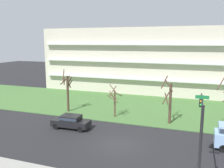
{
  "coord_description": "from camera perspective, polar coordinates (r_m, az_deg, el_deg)",
  "views": [
    {
      "loc": [
        6.74,
        -20.99,
        9.93
      ],
      "look_at": [
        -2.79,
        6.0,
        4.86
      ],
      "focal_mm": 38.67,
      "sensor_mm": 36.0,
      "label": 1
    }
  ],
  "objects": [
    {
      "name": "ground",
      "position": [
        24.18,
        1.54,
        -14.2
      ],
      "size": [
        160.0,
        160.0,
        0.0
      ],
      "primitive_type": "plane",
      "color": "#232326"
    },
    {
      "name": "grass_lawn_strip",
      "position": [
        36.98,
        8.27,
        -5.56
      ],
      "size": [
        80.0,
        16.0,
        0.08
      ],
      "primitive_type": "cube",
      "color": "#477238",
      "rests_on": "ground"
    },
    {
      "name": "apartment_building",
      "position": [
        48.59,
        11.47,
        5.5
      ],
      "size": [
        46.62,
        10.93,
        12.47
      ],
      "color": "beige",
      "rests_on": "ground"
    },
    {
      "name": "tree_far_left",
      "position": [
        34.62,
        -10.47,
        -1.51
      ],
      "size": [
        1.83,
        1.88,
        6.04
      ],
      "color": "#4C3828",
      "rests_on": "ground"
    },
    {
      "name": "tree_left",
      "position": [
        31.65,
        0.56,
        -3.96
      ],
      "size": [
        1.73,
        1.71,
        4.52
      ],
      "color": "brown",
      "rests_on": "ground"
    },
    {
      "name": "tree_center",
      "position": [
        29.88,
        13.38,
        -3.9
      ],
      "size": [
        1.47,
        1.86,
        5.76
      ],
      "color": "#4C3828",
      "rests_on": "ground"
    },
    {
      "name": "sedan_black_near_left",
      "position": [
        28.48,
        -9.69,
        -8.64
      ],
      "size": [
        4.45,
        1.94,
        1.57
      ],
      "rotation": [
        0.0,
        0.0,
        3.17
      ],
      "color": "black",
      "rests_on": "ground"
    },
    {
      "name": "traffic_signal_mast",
      "position": [
        17.07,
        20.22,
        -9.78
      ],
      "size": [
        0.9,
        5.18,
        6.32
      ],
      "color": "black",
      "rests_on": "ground"
    }
  ]
}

